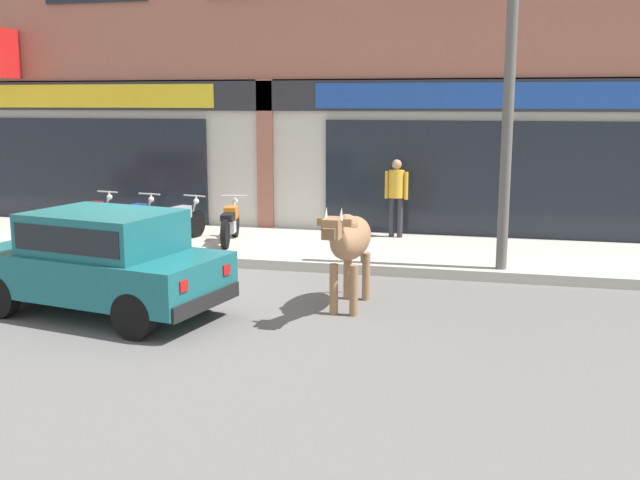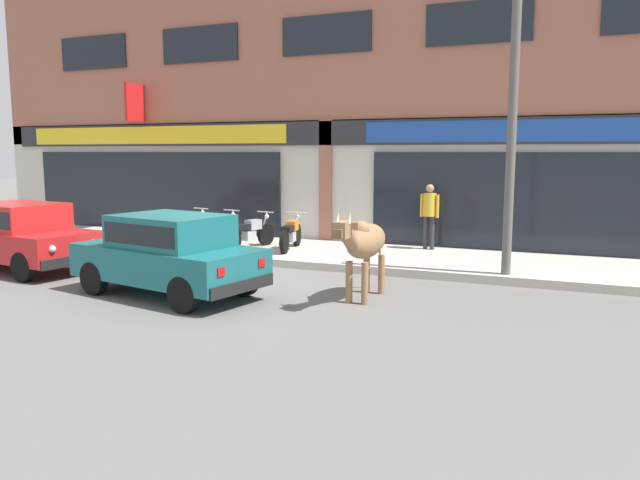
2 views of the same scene
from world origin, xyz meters
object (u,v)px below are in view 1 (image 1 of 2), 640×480
Objects in this scene: motorcycle_1 at (133,221)px; pedestrian at (396,190)px; motorcycle_2 at (177,223)px; car_1 at (101,257)px; motorcycle_0 at (89,218)px; utility_pole at (508,109)px; motorcycle_3 at (230,223)px; cow at (349,240)px.

pedestrian is (5.14, 1.54, 0.60)m from motorcycle_1.
motorcycle_2 is at bearing -3.00° from motorcycle_1.
motorcycle_0 is at bearing 122.43° from car_1.
utility_pole is (5.40, 3.50, 2.01)m from car_1.
motorcycle_0 and motorcycle_3 have the same top height.
motorcycle_1 is (-1.88, 4.49, -0.26)m from car_1.
motorcycle_2 is 1.00× the size of motorcycle_3.
cow is 3.47m from car_1.
motorcycle_0 is 3.10m from motorcycle_3.
motorcycle_0 is (-6.23, 3.54, -0.45)m from cow.
cow is at bearing -89.69° from pedestrian.
motorcycle_2 is at bearing 171.50° from utility_pole.
motorcycle_2 is at bearing -168.93° from motorcycle_3.
motorcycle_0 and motorcycle_1 have the same top height.
cow reaches higher than car_1.
motorcycle_2 is at bearing -158.98° from pedestrian.
motorcycle_1 is at bearing -7.47° from motorcycle_0.
cow is at bearing 18.41° from car_1.
motorcycle_1 is at bearing 177.00° from motorcycle_2.
motorcycle_0 is 0.34× the size of utility_pole.
utility_pole is (6.28, -0.94, 2.26)m from motorcycle_2.
motorcycle_2 is 1.12× the size of pedestrian.
motorcycle_2 is 4.48m from pedestrian.
motorcycle_2 is (1.00, -0.05, 0.00)m from motorcycle_1.
motorcycle_0 is (-2.94, 4.63, -0.26)m from car_1.
cow is at bearing -48.60° from motorcycle_3.
utility_pole is (5.24, -1.14, 2.26)m from motorcycle_3.
motorcycle_0 is at bearing 150.39° from cow.
motorcycle_3 is at bearing 0.21° from motorcycle_0.
cow is 4.94m from pedestrian.
motorcycle_3 is at bearing 131.40° from cow.
cow reaches higher than motorcycle_1.
car_1 is 5.49m from motorcycle_0.
motorcycle_0 is at bearing -167.28° from pedestrian.
cow reaches higher than motorcycle_2.
motorcycle_0 is 1.00× the size of motorcycle_3.
car_1 is 2.12× the size of motorcycle_0.
motorcycle_2 is at bearing 101.24° from car_1.
car_1 is 4.65m from motorcycle_3.
motorcycle_3 is 3.45m from pedestrian.
car_1 is 2.13× the size of motorcycle_2.
car_1 is 6.86m from pedestrian.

